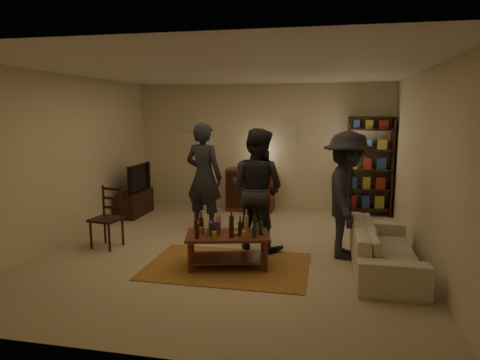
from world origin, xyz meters
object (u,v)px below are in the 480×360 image
(bookshelf, at_px, (369,165))
(floor_lamp, at_px, (353,146))
(tv_stand, at_px, (135,197))
(coffee_table, at_px, (227,238))
(person_left, at_px, (204,177))
(dining_chair, at_px, (109,215))
(person_by_sofa, at_px, (347,195))
(person_right, at_px, (257,189))
(dresser, at_px, (251,189))
(sofa, at_px, (384,248))

(bookshelf, height_order, floor_lamp, bookshelf)
(tv_stand, distance_m, floor_lamp, 4.51)
(coffee_table, xyz_separation_m, person_left, (-0.84, 1.74, 0.55))
(tv_stand, bearing_deg, dining_chair, -75.57)
(bookshelf, distance_m, person_by_sofa, 2.80)
(dining_chair, bearing_deg, person_right, 18.16)
(dining_chair, bearing_deg, dresser, 67.88)
(tv_stand, xyz_separation_m, sofa, (4.64, -2.20, -0.08))
(dining_chair, relative_size, floor_lamp, 0.57)
(coffee_table, bearing_deg, person_left, 115.90)
(tv_stand, bearing_deg, coffee_table, -44.51)
(bookshelf, height_order, person_right, bookshelf)
(dining_chair, distance_m, bookshelf, 5.16)
(coffee_table, height_order, floor_lamp, floor_lamp)
(bookshelf, bearing_deg, dining_chair, -144.38)
(dining_chair, distance_m, person_by_sofa, 3.66)
(dresser, bearing_deg, floor_lamp, -6.66)
(coffee_table, height_order, person_left, person_left)
(dining_chair, distance_m, tv_stand, 2.08)
(dining_chair, relative_size, person_left, 0.50)
(coffee_table, height_order, dining_chair, dining_chair)
(dresser, bearing_deg, bookshelf, 1.57)
(dresser, xyz_separation_m, sofa, (2.39, -3.11, -0.17))
(bookshelf, height_order, person_left, bookshelf)
(sofa, distance_m, person_right, 2.02)
(dining_chair, bearing_deg, tv_stand, 113.00)
(dining_chair, xyz_separation_m, bookshelf, (4.17, 2.99, 0.52))
(coffee_table, relative_size, floor_lamp, 0.73)
(dresser, bearing_deg, sofa, -52.46)
(bookshelf, xyz_separation_m, floor_lamp, (-0.35, -0.31, 0.40))
(tv_stand, distance_m, sofa, 5.14)
(coffee_table, bearing_deg, floor_lamp, 60.76)
(sofa, xyz_separation_m, person_left, (-2.93, 1.42, 0.66))
(floor_lamp, bearing_deg, tv_stand, -171.22)
(coffee_table, distance_m, dresser, 3.44)
(dresser, height_order, person_by_sofa, person_by_sofa)
(sofa, relative_size, person_by_sofa, 1.13)
(dining_chair, distance_m, floor_lamp, 4.76)
(sofa, xyz_separation_m, person_right, (-1.83, 0.58, 0.63))
(coffee_table, bearing_deg, person_by_sofa, 25.24)
(floor_lamp, relative_size, person_by_sofa, 0.92)
(bookshelf, relative_size, person_left, 1.05)
(bookshelf, bearing_deg, person_by_sofa, -101.25)
(dining_chair, distance_m, person_right, 2.36)
(dresser, relative_size, bookshelf, 0.67)
(dining_chair, xyz_separation_m, tv_stand, (-0.52, 2.01, -0.12))
(sofa, distance_m, person_left, 3.33)
(dining_chair, distance_m, sofa, 4.14)
(person_left, bearing_deg, dining_chair, 60.63)
(dining_chair, bearing_deg, floor_lamp, 43.61)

